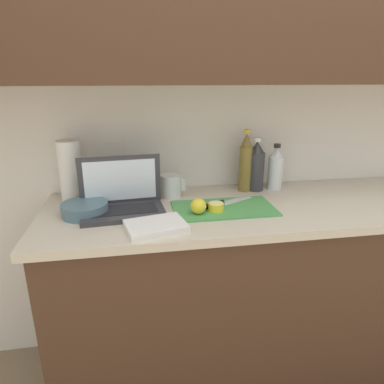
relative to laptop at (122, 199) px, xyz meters
The scene contains 15 objects.
ground_plane 1.14m from the laptop, ahead, with size 12.00×12.00×0.00m, color #847056.
wall_back 0.88m from the laptop, 19.19° to the left, with size 5.20×0.38×2.60m.
counter_unit 0.80m from the laptop, ahead, with size 1.92×0.61×0.91m.
laptop is the anchor object (origin of this frame).
cutting_board 0.44m from the laptop, ahead, with size 0.44×0.24×0.01m, color #4C9E51.
knife 0.42m from the laptop, ahead, with size 0.26×0.15×0.02m.
lemon_half_cut 0.40m from the laptop, 12.12° to the right, with size 0.07×0.07×0.03m.
lemon_whole_beside 0.33m from the laptop, 18.41° to the right, with size 0.07×0.07×0.07m.
bottle_green_soda 0.78m from the laptop, 13.49° to the left, with size 0.07×0.07×0.23m.
bottle_oil_tall 0.68m from the laptop, 15.53° to the left, with size 0.08×0.08×0.26m.
bottle_water_clear 0.63m from the laptop, 16.87° to the left, with size 0.07×0.07×0.31m.
measuring_cup 0.27m from the laptop, 32.97° to the left, with size 0.12×0.10×0.11m.
bowl_white 0.16m from the laptop, behind, with size 0.19×0.19×0.05m.
paper_towel_roll 0.30m from the laptop, 141.28° to the left, with size 0.10×0.10×0.28m.
dish_towel 0.25m from the laptop, 58.49° to the right, with size 0.22×0.16×0.02m, color white.
Camera 1 is at (-0.54, -1.37, 1.45)m, focal length 32.00 mm.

